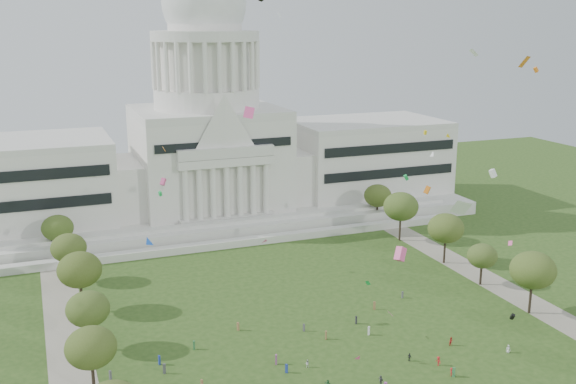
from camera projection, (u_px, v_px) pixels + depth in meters
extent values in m
cube|color=silver|center=(209.00, 209.00, 215.00)|extent=(160.00, 60.00, 4.00)
cube|color=silver|center=(240.00, 242.00, 185.39)|extent=(130.00, 3.00, 2.00)
cube|color=silver|center=(231.00, 229.00, 192.26)|extent=(140.00, 3.00, 5.00)
cube|color=silver|center=(21.00, 184.00, 191.74)|extent=(50.00, 34.00, 22.00)
cube|color=silver|center=(365.00, 157.00, 230.09)|extent=(50.00, 34.00, 22.00)
cube|color=silver|center=(123.00, 188.00, 200.43)|extent=(12.00, 26.00, 16.00)
cube|color=silver|center=(291.00, 173.00, 219.25)|extent=(12.00, 26.00, 16.00)
cube|color=silver|center=(209.00, 160.00, 210.18)|extent=(44.00, 38.00, 28.00)
cube|color=silver|center=(226.00, 162.00, 191.30)|extent=(28.00, 3.00, 2.40)
cube|color=black|center=(20.00, 191.00, 175.69)|extent=(46.00, 0.40, 11.00)
cube|color=black|center=(391.00, 161.00, 214.04)|extent=(46.00, 0.40, 11.00)
cylinder|color=silver|center=(207.00, 98.00, 205.43)|extent=(32.00, 32.00, 6.00)
cylinder|color=silver|center=(206.00, 65.00, 202.98)|extent=(28.00, 28.00, 14.00)
cylinder|color=silver|center=(205.00, 36.00, 200.90)|extent=(32.40, 32.40, 3.00)
cylinder|color=silver|center=(204.00, 17.00, 199.55)|extent=(22.00, 22.00, 8.00)
ellipsoid|color=silver|center=(204.00, 3.00, 198.57)|extent=(25.00, 25.00, 26.20)
cube|color=gray|center=(71.00, 362.00, 121.85)|extent=(8.00, 160.00, 0.04)
cube|color=gray|center=(505.00, 289.00, 155.32)|extent=(8.00, 160.00, 0.04)
cylinder|color=black|center=(93.00, 380.00, 110.74)|extent=(0.56, 0.56, 5.47)
ellipsoid|color=#3B4D19|center=(91.00, 348.00, 109.32)|extent=(8.42, 8.42, 6.89)
cylinder|color=black|center=(530.00, 299.00, 141.86)|extent=(0.56, 0.56, 6.20)
ellipsoid|color=#3C521B|center=(533.00, 270.00, 140.25)|extent=(9.55, 9.55, 7.82)
cylinder|color=black|center=(90.00, 337.00, 126.12)|extent=(0.56, 0.56, 5.27)
ellipsoid|color=#384E1B|center=(88.00, 309.00, 124.75)|extent=(8.12, 8.12, 6.65)
cylinder|color=black|center=(481.00, 275.00, 157.57)|extent=(0.56, 0.56, 4.56)
ellipsoid|color=#374B1D|center=(482.00, 256.00, 156.39)|extent=(7.01, 7.01, 5.74)
cylinder|color=black|center=(82.00, 298.00, 142.77)|extent=(0.56, 0.56, 6.03)
ellipsoid|color=#364614|center=(80.00, 270.00, 141.20)|extent=(9.29, 9.29, 7.60)
cylinder|color=black|center=(444.00, 252.00, 171.59)|extent=(0.56, 0.56, 5.97)
ellipsoid|color=#3C501B|center=(446.00, 228.00, 170.05)|extent=(9.19, 9.19, 7.52)
cylinder|color=black|center=(71.00, 271.00, 159.27)|extent=(0.56, 0.56, 5.41)
ellipsoid|color=#384819|center=(69.00, 248.00, 157.87)|extent=(8.33, 8.33, 6.81)
cylinder|color=black|center=(400.00, 230.00, 189.33)|extent=(0.56, 0.56, 6.37)
ellipsoid|color=#37511B|center=(401.00, 206.00, 187.68)|extent=(9.82, 9.82, 8.03)
cylinder|color=black|center=(59.00, 249.00, 175.11)|extent=(0.56, 0.56, 5.32)
ellipsoid|color=#304A14|center=(57.00, 228.00, 173.73)|extent=(8.19, 8.19, 6.70)
cylinder|color=black|center=(377.00, 214.00, 206.53)|extent=(0.56, 0.56, 5.47)
ellipsoid|color=#364714|center=(378.00, 196.00, 205.11)|extent=(8.42, 8.42, 6.89)
imported|color=silver|center=(508.00, 349.00, 125.32)|extent=(0.88, 0.89, 1.56)
imported|color=#B21E1E|center=(451.00, 341.00, 128.06)|extent=(0.93, 0.69, 1.71)
imported|color=#B21E1E|center=(438.00, 361.00, 120.59)|extent=(0.84, 1.25, 1.77)
imported|color=#4C4C51|center=(381.00, 380.00, 113.87)|extent=(0.91, 1.27, 1.94)
imported|color=#33723F|center=(328.00, 384.00, 113.01)|extent=(1.40, 1.50, 1.59)
imported|color=silver|center=(307.00, 363.00, 120.05)|extent=(0.83, 0.71, 1.46)
imported|color=#B21E1E|center=(452.00, 372.00, 116.99)|extent=(0.92, 1.16, 1.60)
imported|color=#26262B|center=(410.00, 357.00, 122.21)|extent=(0.80, 1.03, 1.55)
cube|color=#4C4C51|center=(402.00, 295.00, 150.23)|extent=(0.47, 0.39, 1.53)
cube|color=olive|center=(202.00, 384.00, 113.12)|extent=(0.42, 0.50, 1.60)
cube|color=#33723F|center=(194.00, 345.00, 126.54)|extent=(0.46, 0.54, 1.73)
cube|color=olive|center=(238.00, 326.00, 134.36)|extent=(0.50, 0.54, 1.73)
cube|color=#4C4C51|center=(110.00, 376.00, 115.50)|extent=(0.47, 0.57, 1.86)
cube|color=olive|center=(374.00, 306.00, 144.14)|extent=(0.56, 0.52, 1.80)
cube|color=#26262B|center=(356.00, 320.00, 137.34)|extent=(0.33, 0.48, 1.67)
cube|color=#33723F|center=(454.00, 372.00, 116.74)|extent=(0.52, 0.55, 1.77)
cube|color=olive|center=(326.00, 335.00, 130.63)|extent=(0.41, 0.52, 1.73)
cube|color=#994C8C|center=(276.00, 359.00, 121.02)|extent=(0.48, 0.58, 1.88)
cube|color=silver|center=(369.00, 331.00, 132.42)|extent=(0.55, 0.52, 1.77)
cube|color=#4C4C51|center=(304.00, 328.00, 134.05)|extent=(0.47, 0.48, 1.56)
cube|color=navy|center=(287.00, 368.00, 118.13)|extent=(0.48, 0.51, 1.64)
cube|color=#4C4C51|center=(164.00, 369.00, 117.81)|extent=(0.56, 0.44, 1.87)
cube|color=navy|center=(159.00, 360.00, 120.89)|extent=(0.37, 0.51, 1.78)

